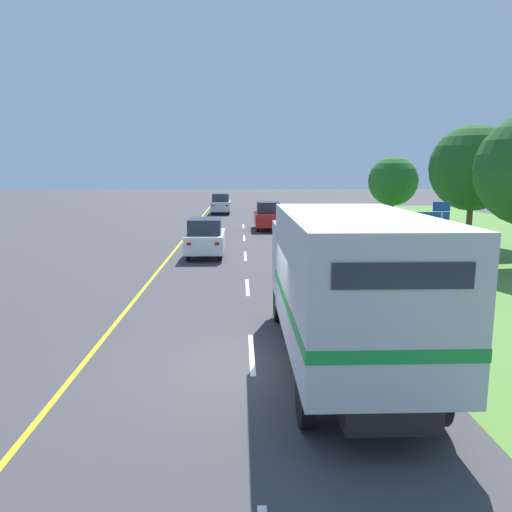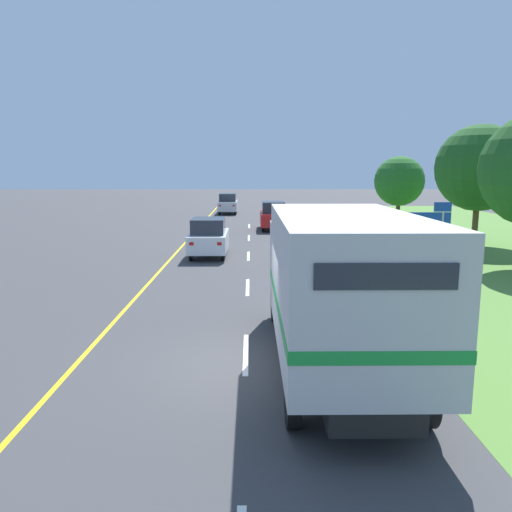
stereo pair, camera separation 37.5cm
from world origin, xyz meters
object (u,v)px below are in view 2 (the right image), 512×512
at_px(lead_car_white, 209,237).
at_px(roadside_tree_far, 399,181).
at_px(roadside_tree_mid, 479,168).
at_px(lead_car_silver_ahead, 228,203).
at_px(lead_car_red_ahead, 273,216).
at_px(horse_trailer_truck, 337,282).
at_px(highway_sign, 424,234).

distance_m(lead_car_white, roadside_tree_far, 15.55).
distance_m(roadside_tree_mid, roadside_tree_far, 6.68).
height_order(lead_car_white, roadside_tree_far, roadside_tree_far).
bearing_deg(roadside_tree_far, lead_car_silver_ahead, 129.80).
bearing_deg(roadside_tree_mid, lead_car_silver_ahead, 125.39).
height_order(lead_car_white, lead_car_red_ahead, lead_car_red_ahead).
bearing_deg(lead_car_red_ahead, roadside_tree_far, -9.60).
bearing_deg(lead_car_red_ahead, lead_car_silver_ahead, 105.98).
bearing_deg(horse_trailer_truck, lead_car_red_ahead, 90.44).
relative_size(lead_car_silver_ahead, highway_sign, 1.43).
height_order(horse_trailer_truck, highway_sign, horse_trailer_truck).
distance_m(horse_trailer_truck, highway_sign, 7.87).
bearing_deg(horse_trailer_truck, highway_sign, 58.44).
height_order(horse_trailer_truck, lead_car_white, horse_trailer_truck).
xyz_separation_m(horse_trailer_truck, lead_car_white, (-3.82, 14.10, -0.96)).
bearing_deg(lead_car_white, lead_car_silver_ahead, 90.36).
relative_size(highway_sign, roadside_tree_mid, 0.47).
bearing_deg(lead_car_white, roadside_tree_far, 38.46).
bearing_deg(lead_car_white, highway_sign, -42.98).
distance_m(lead_car_white, lead_car_red_ahead, 11.55).
xyz_separation_m(horse_trailer_truck, lead_car_silver_ahead, (-3.97, 38.25, -0.92)).
relative_size(lead_car_white, roadside_tree_far, 0.76).
relative_size(lead_car_white, lead_car_red_ahead, 0.94).
relative_size(lead_car_red_ahead, lead_car_silver_ahead, 0.92).
bearing_deg(roadside_tree_far, lead_car_white, -141.54).
bearing_deg(lead_car_red_ahead, lead_car_white, -108.29).
distance_m(highway_sign, roadside_tree_mid, 12.89).
height_order(lead_car_red_ahead, lead_car_silver_ahead, lead_car_red_ahead).
xyz_separation_m(lead_car_white, highway_sign, (7.93, -7.39, 1.09)).
relative_size(lead_car_red_ahead, roadside_tree_far, 0.80).
xyz_separation_m(lead_car_silver_ahead, highway_sign, (8.09, -31.55, 1.06)).
height_order(lead_car_white, roadside_tree_mid, roadside_tree_mid).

